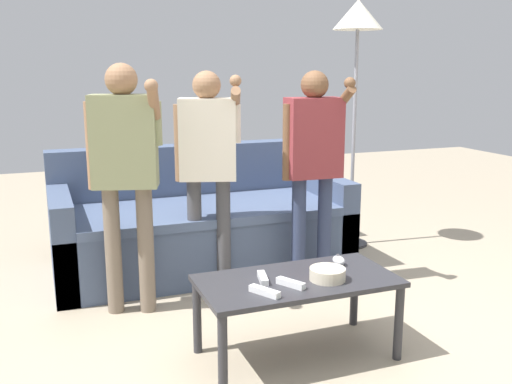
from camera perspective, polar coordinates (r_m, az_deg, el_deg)
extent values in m
plane|color=tan|center=(3.09, 5.61, -15.25)|extent=(12.00, 12.00, 0.00)
cube|color=#475675|center=(4.20, -5.38, -4.67)|extent=(2.07, 0.94, 0.41)
cube|color=#4D5D7E|center=(4.07, -5.17, -1.76)|extent=(1.79, 0.82, 0.06)
cube|color=#475675|center=(4.45, -6.81, 1.91)|extent=(2.07, 0.18, 0.44)
cube|color=#475675|center=(4.03, -18.74, -4.41)|extent=(0.14, 0.94, 0.63)
cube|color=#475675|center=(4.51, 6.45, -2.09)|extent=(0.14, 0.94, 0.63)
cube|color=#2D2D33|center=(2.86, 4.12, -8.80)|extent=(0.98, 0.49, 0.03)
cylinder|color=#2D2D33|center=(2.62, -3.33, -15.88)|extent=(0.04, 0.04, 0.39)
cylinder|color=#2D2D33|center=(2.99, 13.99, -12.50)|extent=(0.04, 0.04, 0.39)
cylinder|color=#2D2D33|center=(2.98, -5.87, -12.21)|extent=(0.04, 0.04, 0.39)
cylinder|color=#2D2D33|center=(3.31, 9.75, -9.77)|extent=(0.04, 0.04, 0.39)
cylinder|color=beige|center=(2.84, 7.11, -8.09)|extent=(0.18, 0.18, 0.06)
ellipsoid|color=white|center=(3.06, 8.22, -6.75)|extent=(0.06, 0.09, 0.05)
cylinder|color=#4C4C51|center=(3.06, 8.12, -6.20)|extent=(0.02, 0.02, 0.01)
cylinder|color=#2D2D33|center=(4.81, 9.31, -5.03)|extent=(0.28, 0.28, 0.02)
cylinder|color=gray|center=(4.63, 9.67, 5.13)|extent=(0.03, 0.03, 1.69)
cone|color=silver|center=(4.61, 10.11, 16.97)|extent=(0.38, 0.38, 0.22)
cylinder|color=#756656|center=(3.47, -14.01, -5.66)|extent=(0.09, 0.09, 0.76)
cylinder|color=#756656|center=(3.44, -10.88, -5.65)|extent=(0.09, 0.09, 0.76)
cube|color=gray|center=(3.32, -12.96, 4.93)|extent=(0.40, 0.28, 0.52)
sphere|color=#936B4C|center=(3.29, -13.25, 10.84)|extent=(0.18, 0.18, 0.18)
cylinder|color=#936B4C|center=(3.35, -16.00, 4.43)|extent=(0.07, 0.07, 0.49)
cylinder|color=gray|center=(3.29, -9.91, 6.74)|extent=(0.07, 0.07, 0.25)
cylinder|color=#936B4C|center=(3.19, -10.15, 8.93)|extent=(0.12, 0.22, 0.22)
sphere|color=#936B4C|center=(3.09, -10.37, 10.34)|extent=(0.07, 0.07, 0.07)
cylinder|color=#47474C|center=(3.73, -6.09, -4.31)|extent=(0.09, 0.09, 0.74)
cylinder|color=#47474C|center=(3.72, -3.24, -4.28)|extent=(0.09, 0.09, 0.74)
cube|color=beige|center=(3.59, -4.84, 5.25)|extent=(0.39, 0.28, 0.51)
sphere|color=#936B4C|center=(3.57, -4.94, 10.54)|extent=(0.17, 0.17, 0.17)
cylinder|color=#936B4C|center=(3.61, -7.62, 4.84)|extent=(0.06, 0.06, 0.48)
cylinder|color=beige|center=(3.58, -2.05, 6.81)|extent=(0.06, 0.06, 0.24)
cylinder|color=#936B4C|center=(3.52, -2.05, 9.26)|extent=(0.13, 0.25, 0.16)
sphere|color=#936B4C|center=(3.46, -2.05, 10.99)|extent=(0.07, 0.07, 0.07)
cylinder|color=#2D3856|center=(3.76, 4.24, -4.10)|extent=(0.09, 0.09, 0.74)
cylinder|color=#2D3856|center=(3.83, 6.80, -3.84)|extent=(0.09, 0.09, 0.74)
cube|color=brown|center=(3.67, 5.73, 5.38)|extent=(0.36, 0.20, 0.51)
sphere|color=brown|center=(3.65, 5.85, 10.57)|extent=(0.17, 0.17, 0.17)
cylinder|color=brown|center=(3.61, 3.17, 4.94)|extent=(0.06, 0.06, 0.48)
cylinder|color=brown|center=(3.74, 8.24, 6.93)|extent=(0.06, 0.06, 0.24)
cylinder|color=brown|center=(3.67, 8.77, 9.13)|extent=(0.07, 0.23, 0.18)
sphere|color=brown|center=(3.60, 9.30, 10.65)|extent=(0.07, 0.07, 0.07)
cube|color=white|center=(2.76, 3.47, -9.04)|extent=(0.11, 0.15, 0.03)
cylinder|color=silver|center=(2.76, 3.01, -8.58)|extent=(0.01, 0.01, 0.00)
cube|color=silver|center=(2.72, 4.26, -8.92)|extent=(0.02, 0.02, 0.00)
cube|color=white|center=(2.66, 0.86, -9.86)|extent=(0.11, 0.16, 0.03)
cylinder|color=silver|center=(2.67, 0.37, -9.37)|extent=(0.01, 0.01, 0.00)
cube|color=silver|center=(2.62, 1.70, -9.77)|extent=(0.02, 0.02, 0.00)
cube|color=white|center=(2.82, 0.65, -8.53)|extent=(0.07, 0.15, 0.03)
cylinder|color=silver|center=(2.84, 0.57, -8.02)|extent=(0.01, 0.01, 0.00)
cube|color=silver|center=(2.77, 0.79, -8.52)|extent=(0.02, 0.02, 0.00)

